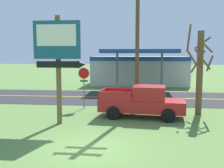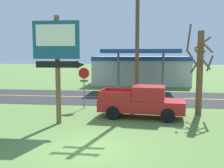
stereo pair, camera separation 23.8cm
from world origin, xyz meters
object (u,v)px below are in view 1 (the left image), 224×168
Objects in this scene: gas_station at (140,69)px; utility_pole at (137,35)px; pickup_red_parked_on_lawn at (143,102)px; bare_tree at (200,70)px; motel_sign at (59,52)px; stop_sign at (84,81)px.

utility_pole is at bearing -90.34° from gas_station.
pickup_red_parked_on_lawn is at bearing -89.00° from gas_station.
motel_sign is at bearing -158.05° from bare_tree.
utility_pole is (3.78, -0.50, 3.12)m from stop_sign.
utility_pole is 0.80× the size of gas_station.
bare_tree is (8.20, 3.31, -1.14)m from motel_sign.
gas_station is (3.88, 15.84, -0.08)m from stop_sign.
utility_pole reaches higher than stop_sign.
utility_pole is 4.62m from bare_tree.
motel_sign is at bearing -137.51° from utility_pole.
pickup_red_parked_on_lawn is at bearing -76.43° from utility_pole.
motel_sign is 4.81m from stop_sign.
gas_station is at bearing 76.24° from stop_sign.
stop_sign is 16.31m from gas_station.
bare_tree is at bearing 21.95° from motel_sign.
utility_pole is 16.65m from gas_station.
gas_station is (0.10, 16.34, -3.20)m from utility_pole.
bare_tree is 0.49× the size of gas_station.
motel_sign is 8.92m from bare_tree.
utility_pole reaches higher than pickup_red_parked_on_lawn.
utility_pole is at bearing 172.15° from bare_tree.
stop_sign is 0.31× the size of utility_pole.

